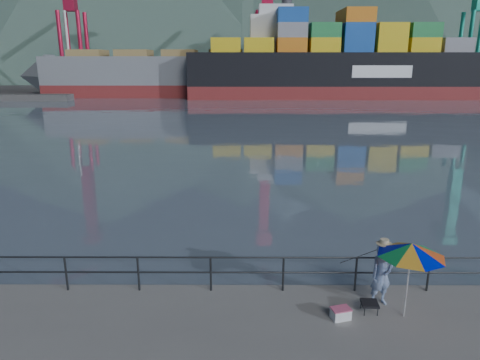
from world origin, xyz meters
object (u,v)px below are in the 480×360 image
cooler_bag (341,314)px  bulk_carrier (197,73)px  container_ship (382,63)px  fisherman (381,275)px  beach_umbrella (411,250)px

cooler_bag → bulk_carrier: 73.71m
cooler_bag → container_ship: size_ratio=0.01×
fisherman → cooler_bag: fisherman is taller
fisherman → cooler_bag: (-1.16, -0.69, -0.71)m
fisherman → cooler_bag: bearing=-166.8°
bulk_carrier → cooler_bag: bearing=-81.5°
beach_umbrella → cooler_bag: size_ratio=4.40×
beach_umbrella → cooler_bag: bearing=-175.8°
beach_umbrella → container_ship: (21.07, 69.76, 3.98)m
fisherman → cooler_bag: size_ratio=3.74×
fisherman → beach_umbrella: bearing=-69.3°
beach_umbrella → bulk_carrier: size_ratio=0.04×
cooler_bag → beach_umbrella: bearing=-11.7°
bulk_carrier → container_ship: container_ship is taller
cooler_bag → container_ship: (22.68, 69.88, 5.66)m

